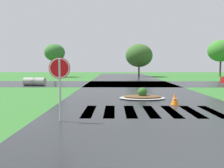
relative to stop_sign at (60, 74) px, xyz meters
name	(u,v)px	position (x,y,z in m)	size (l,w,h in m)	color
asphalt_roadway	(141,98)	(3.53, 6.08, -1.70)	(9.12, 80.00, 0.01)	#232628
asphalt_cross_road	(130,84)	(3.53, 17.06, -1.70)	(90.00, 8.21, 0.01)	#232628
crosswalk_stripes	(151,111)	(3.53, 1.89, -1.70)	(5.85, 2.89, 0.01)	white
stop_sign	(60,74)	(0.00, 0.00, 0.00)	(0.76, 0.08, 2.30)	#B2B5BA
median_island	(142,96)	(3.61, 5.82, -1.56)	(2.74, 1.80, 0.68)	#9E9B93
drainage_pipe_stack	(35,82)	(-5.83, 14.82, -1.31)	(2.17, 1.01, 0.77)	#9E9B93
traffic_cone	(175,99)	(5.02, 3.66, -1.42)	(0.38, 0.38, 0.59)	orange
background_treeline	(121,53)	(2.97, 32.15, 2.17)	(45.93, 5.40, 6.19)	#4C3823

